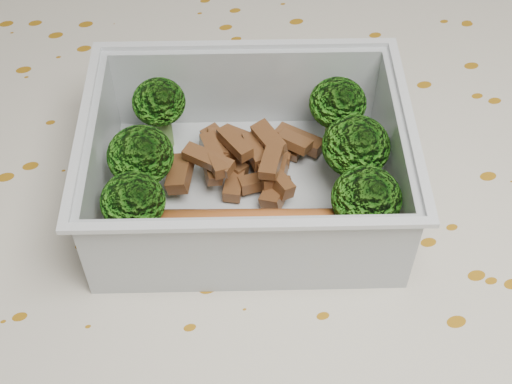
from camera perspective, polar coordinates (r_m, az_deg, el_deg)
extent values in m
cube|color=brown|center=(0.40, -0.50, -5.23)|extent=(1.40, 0.90, 0.04)
cube|color=beige|center=(0.38, -0.52, -3.25)|extent=(1.46, 0.96, 0.01)
cube|color=silver|center=(0.39, -0.68, -0.32)|extent=(0.18, 0.16, 0.00)
cube|color=silver|center=(0.41, -0.83, 8.39)|extent=(0.15, 0.05, 0.05)
cube|color=silver|center=(0.33, -0.58, -4.95)|extent=(0.15, 0.05, 0.05)
cube|color=silver|center=(0.38, 10.95, 2.56)|extent=(0.03, 0.11, 0.05)
cube|color=silver|center=(0.37, -12.40, 2.17)|extent=(0.03, 0.11, 0.05)
cube|color=silver|center=(0.39, -0.89, 11.71)|extent=(0.16, 0.05, 0.00)
cube|color=silver|center=(0.31, -0.61, -2.69)|extent=(0.16, 0.05, 0.00)
cube|color=silver|center=(0.36, 12.23, 5.49)|extent=(0.04, 0.12, 0.00)
cube|color=silver|center=(0.36, -13.76, 5.06)|extent=(0.04, 0.12, 0.00)
cylinder|color=#608C3F|center=(0.41, -7.46, 4.91)|extent=(0.01, 0.01, 0.02)
ellipsoid|color=#337A16|center=(0.39, -7.78, 7.15)|extent=(0.03, 0.03, 0.02)
cylinder|color=#608C3F|center=(0.41, 6.29, 4.82)|extent=(0.01, 0.01, 0.02)
ellipsoid|color=#337A16|center=(0.39, 6.56, 7.07)|extent=(0.03, 0.03, 0.03)
cylinder|color=#608C3F|center=(0.38, -8.83, 0.66)|extent=(0.01, 0.01, 0.02)
ellipsoid|color=#337A16|center=(0.37, -9.23, 2.88)|extent=(0.03, 0.03, 0.03)
cylinder|color=#608C3F|center=(0.39, 7.66, 1.40)|extent=(0.01, 0.01, 0.02)
ellipsoid|color=#337A16|center=(0.37, 8.00, 3.63)|extent=(0.04, 0.04, 0.03)
cylinder|color=#608C3F|center=(0.36, -9.37, -2.91)|extent=(0.01, 0.01, 0.02)
ellipsoid|color=#337A16|center=(0.35, -9.82, -0.74)|extent=(0.03, 0.03, 0.03)
cylinder|color=#608C3F|center=(0.36, 8.42, -2.70)|extent=(0.01, 0.01, 0.02)
ellipsoid|color=#337A16|center=(0.35, 8.82, -0.52)|extent=(0.03, 0.03, 0.03)
cube|color=brown|center=(0.37, -3.35, 2.96)|extent=(0.01, 0.03, 0.01)
cube|color=brown|center=(0.39, -3.13, 3.89)|extent=(0.01, 0.02, 0.01)
cube|color=brown|center=(0.38, 1.46, 1.27)|extent=(0.02, 0.03, 0.01)
cube|color=brown|center=(0.38, 0.31, 0.84)|extent=(0.02, 0.01, 0.01)
cube|color=brown|center=(0.38, 1.59, -0.03)|extent=(0.02, 0.02, 0.01)
cube|color=brown|center=(0.38, -1.74, 0.76)|extent=(0.02, 0.02, 0.01)
cube|color=brown|center=(0.40, -0.83, 4.20)|extent=(0.02, 0.02, 0.01)
cube|color=brown|center=(0.38, 0.91, 1.84)|extent=(0.01, 0.02, 0.01)
cube|color=brown|center=(0.38, -3.65, 2.32)|extent=(0.01, 0.03, 0.01)
cube|color=brown|center=(0.37, -3.82, 2.60)|extent=(0.03, 0.03, 0.01)
cube|color=brown|center=(0.39, -0.11, 3.30)|extent=(0.01, 0.02, 0.01)
cube|color=brown|center=(0.37, 1.27, 2.54)|extent=(0.02, 0.02, 0.01)
cube|color=brown|center=(0.39, 3.09, 4.02)|extent=(0.02, 0.02, 0.01)
cube|color=brown|center=(0.39, 1.03, 4.29)|extent=(0.02, 0.02, 0.01)
cube|color=brown|center=(0.40, 1.53, 3.69)|extent=(0.03, 0.03, 0.01)
cube|color=brown|center=(0.39, 1.89, 1.69)|extent=(0.02, 0.02, 0.01)
cube|color=brown|center=(0.39, -2.22, 2.36)|extent=(0.02, 0.03, 0.01)
cube|color=brown|center=(0.38, 1.48, 0.83)|extent=(0.02, 0.02, 0.01)
cube|color=brown|center=(0.40, 1.00, 2.90)|extent=(0.03, 0.02, 0.01)
cube|color=brown|center=(0.38, -6.10, 1.47)|extent=(0.02, 0.03, 0.01)
cube|color=brown|center=(0.38, -1.71, 3.93)|extent=(0.02, 0.02, 0.01)
cube|color=brown|center=(0.40, 3.46, 4.18)|extent=(0.03, 0.03, 0.01)
cube|color=brown|center=(0.39, -2.92, 3.89)|extent=(0.02, 0.03, 0.01)
cylinder|color=#B25826|center=(0.35, -0.03, -3.14)|extent=(0.12, 0.06, 0.02)
sphere|color=#B25826|center=(0.36, 9.76, -3.04)|extent=(0.02, 0.02, 0.02)
sphere|color=#B25826|center=(0.36, -9.83, -3.14)|extent=(0.02, 0.02, 0.02)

